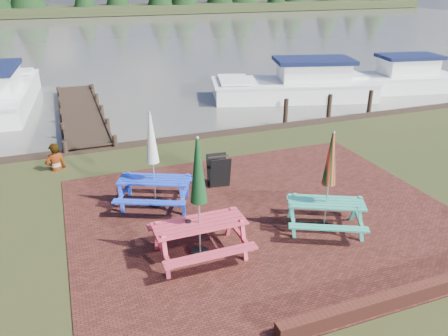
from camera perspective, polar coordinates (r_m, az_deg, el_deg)
The scene contains 12 objects.
ground at distance 9.82m, azimuth 7.84°, elevation -9.05°, with size 120.00×120.00×0.00m, color black.
paving at distance 10.56m, azimuth 5.30°, elevation -6.29°, with size 9.00×7.50×0.02m, color #341510.
brick_wall at distance 9.39m, azimuth 27.11°, elevation -12.40°, with size 6.21×1.79×0.30m.
water at distance 44.68m, azimuth -15.81°, elevation 16.19°, with size 120.00×60.00×0.02m, color #47443D.
picnic_table_teal at distance 9.91m, azimuth 13.29°, elevation -3.74°, with size 2.16×2.08×2.33m.
picnic_table_red at distance 8.72m, azimuth -3.24°, elevation -6.45°, with size 1.87×1.66×2.57m.
picnic_table_blue at distance 10.78m, azimuth -9.15°, elevation -0.88°, with size 2.22×2.13×2.41m.
chalkboard at distance 11.77m, azimuth -0.71°, elevation -0.41°, with size 0.57×0.57×0.89m.
jetty at distance 19.17m, azimuth -18.12°, elevation 6.98°, with size 1.76×9.08×1.00m.
boat_near at distance 21.64m, azimuth 9.51°, elevation 10.52°, with size 8.18×4.65×2.10m.
boat_far at distance 24.53m, azimuth 21.45°, elevation 10.72°, with size 6.71×3.40×2.00m.
person at distance 13.62m, azimuth -21.50°, elevation 2.92°, with size 0.60×0.39×1.63m, color gray.
Camera 1 is at (-4.11, -7.17, 5.30)m, focal length 35.00 mm.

